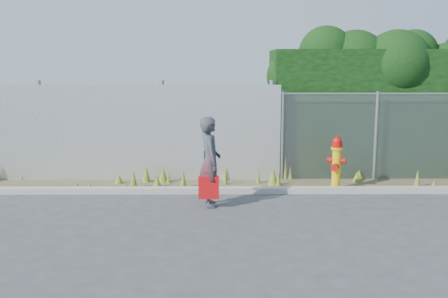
% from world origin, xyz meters
% --- Properties ---
extents(ground, '(80.00, 80.00, 0.00)m').
position_xyz_m(ground, '(0.00, 0.00, 0.00)').
color(ground, '#3C3C3F').
rests_on(ground, ground).
extents(curb, '(16.00, 0.22, 0.12)m').
position_xyz_m(curb, '(0.00, 1.80, 0.06)').
color(curb, gray).
rests_on(curb, ground).
extents(weed_strip, '(16.00, 1.29, 0.54)m').
position_xyz_m(weed_strip, '(0.55, 2.45, 0.12)').
color(weed_strip, '#4E452C').
rests_on(weed_strip, ground).
extents(corrugated_fence, '(8.50, 0.21, 2.30)m').
position_xyz_m(corrugated_fence, '(-3.25, 3.01, 1.10)').
color(corrugated_fence, silver).
rests_on(corrugated_fence, ground).
extents(chainlink_fence, '(6.50, 0.07, 2.05)m').
position_xyz_m(chainlink_fence, '(4.25, 3.00, 1.03)').
color(chainlink_fence, gray).
rests_on(chainlink_fence, ground).
extents(hedge, '(7.44, 2.14, 3.63)m').
position_xyz_m(hedge, '(4.52, 4.03, 1.99)').
color(hedge, black).
rests_on(hedge, ground).
extents(fire_hydrant, '(0.39, 0.35, 1.17)m').
position_xyz_m(fire_hydrant, '(2.10, 2.05, 0.57)').
color(fire_hydrant, '#DDB30B').
rests_on(fire_hydrant, ground).
extents(woman, '(0.50, 0.68, 1.70)m').
position_xyz_m(woman, '(-0.57, 0.87, 0.85)').
color(woman, '#0E545D').
rests_on(woman, ground).
extents(red_tote_bag, '(0.38, 0.14, 0.50)m').
position_xyz_m(red_tote_bag, '(-0.59, 0.68, 0.40)').
color(red_tote_bag, '#B20A0D').
extents(black_shoulder_bag, '(0.22, 0.09, 0.16)m').
position_xyz_m(black_shoulder_bag, '(-0.57, 1.09, 0.94)').
color(black_shoulder_bag, black).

